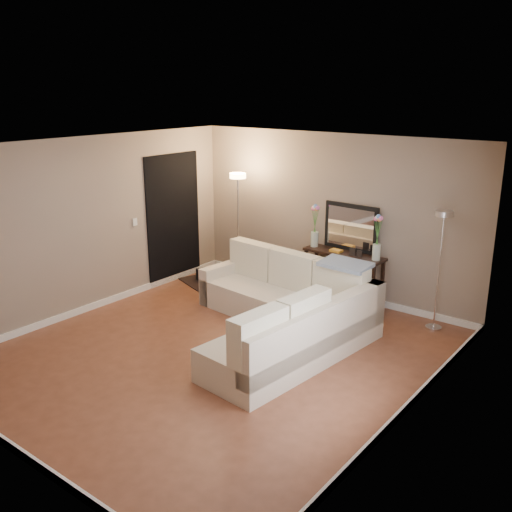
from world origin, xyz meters
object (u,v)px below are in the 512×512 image
Objects in this scene: sectional_sofa at (286,311)px; console_table at (338,273)px; floor_lamp_lit at (238,206)px; floor_lamp_unlit at (441,247)px.

sectional_sofa is 2.14× the size of console_table.
console_table is at bearing 8.17° from floor_lamp_lit.
sectional_sofa is 2.51m from floor_lamp_lit.
floor_lamp_lit is (-1.90, 1.30, 0.99)m from sectional_sofa.
sectional_sofa is 1.69× the size of floor_lamp_unlit.
floor_lamp_lit is 1.12× the size of floor_lamp_unlit.
console_table is at bearing 176.21° from floor_lamp_unlit.
console_table is (-0.09, 1.56, 0.10)m from sectional_sofa.
sectional_sofa is 1.51× the size of floor_lamp_lit.
sectional_sofa is at bearing -34.44° from floor_lamp_lit.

